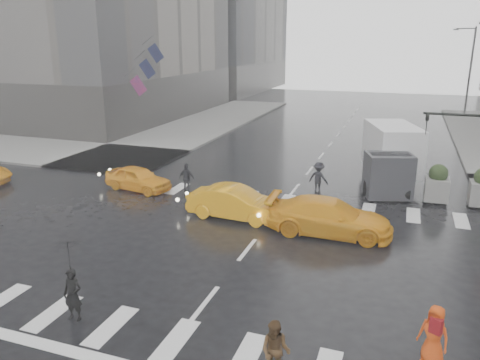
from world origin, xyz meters
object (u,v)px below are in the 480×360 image
at_px(pedestrian_orange, 434,335).
at_px(taxi_front, 138,178).
at_px(pedestrian_brown, 275,351).
at_px(box_truck, 391,155).
at_px(taxi_mid, 236,203).

bearing_deg(pedestrian_orange, taxi_front, 173.25).
relative_size(pedestrian_brown, pedestrian_orange, 0.98).
xyz_separation_m(pedestrian_brown, box_truck, (1.81, 16.91, 0.96)).
xyz_separation_m(pedestrian_orange, box_truck, (-1.69, 15.05, 0.93)).
relative_size(taxi_front, taxi_mid, 0.86).
relative_size(pedestrian_orange, taxi_front, 0.42).
height_order(pedestrian_orange, taxi_mid, pedestrian_orange).
bearing_deg(pedestrian_brown, taxi_front, 134.17).
height_order(pedestrian_brown, pedestrian_orange, pedestrian_orange).
relative_size(pedestrian_orange, box_truck, 0.26).
bearing_deg(pedestrian_brown, pedestrian_orange, 29.38).
bearing_deg(taxi_mid, taxi_front, 75.07).
height_order(pedestrian_brown, taxi_mid, pedestrian_brown).
height_order(taxi_front, taxi_mid, taxi_mid).
relative_size(pedestrian_brown, box_truck, 0.25).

